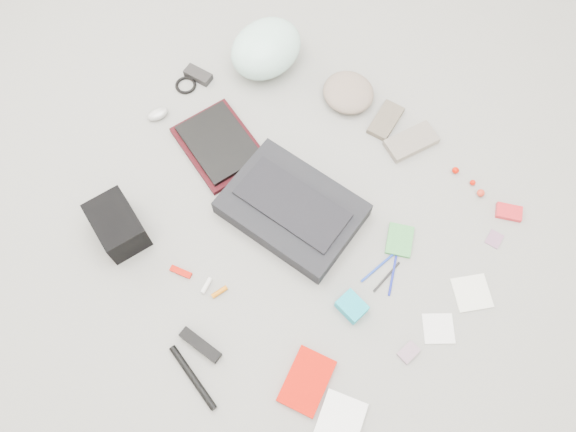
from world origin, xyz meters
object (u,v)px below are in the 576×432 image
Objects in this scene: camera_bag at (117,225)px; accordion_wallet at (352,307)px; bike_helmet at (266,49)px; book_red at (307,381)px; laptop at (219,142)px; messenger_bag at (292,209)px.

accordion_wallet is (0.85, 0.29, -0.05)m from camera_bag.
bike_helmet reaches higher than book_red.
accordion_wallet is at bearing 82.89° from book_red.
bike_helmet is at bearing 122.15° from laptop.
accordion_wallet is at bearing 37.83° from camera_bag.
bike_helmet is at bearing 112.65° from camera_bag.
book_red is (0.93, -0.96, -0.09)m from bike_helmet.
book_red is at bearing -38.78° from bike_helmet.
camera_bag is (-0.05, -0.51, 0.04)m from laptop.
camera_bag reaches higher than messenger_bag.
messenger_bag is 0.63m from book_red.
laptop is at bearing 103.52° from camera_bag.
messenger_bag is 5.08× the size of accordion_wallet.
laptop is at bearing -69.26° from bike_helmet.
bike_helmet is at bearing 153.43° from accordion_wallet.
messenger_bag reaches higher than laptop.
book_red is (0.83, -0.52, -0.02)m from laptop.
camera_bag is 0.90m from accordion_wallet.
camera_bag is (0.06, -0.95, -0.03)m from bike_helmet.
camera_bag is 1.06× the size of book_red.
accordion_wallet is at bearing 3.02° from laptop.
laptop is 0.98m from book_red.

